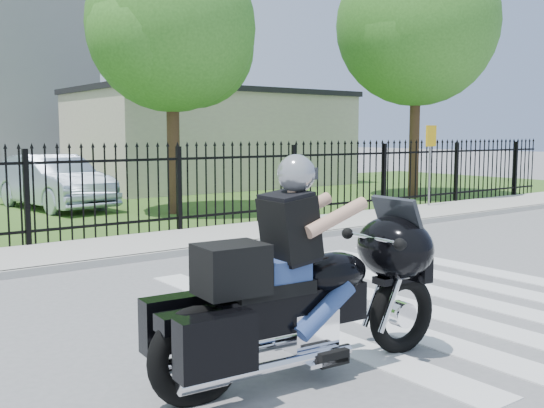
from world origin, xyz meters
TOP-DOWN VIEW (x-y plane):
  - ground at (0.00, 0.00)m, footprint 120.00×120.00m
  - crosswalk at (0.00, 0.00)m, footprint 5.00×5.50m
  - sidewalk at (0.00, 5.00)m, footprint 40.00×2.00m
  - curb at (0.00, 4.00)m, footprint 40.00×0.12m
  - grass_strip at (0.00, 12.00)m, footprint 40.00×12.00m
  - iron_fence at (0.00, 6.00)m, footprint 26.00×0.04m
  - tree_mid at (1.50, 9.00)m, footprint 4.20×4.20m
  - tree_right at (9.50, 8.00)m, footprint 5.00×5.00m
  - building_low at (7.00, 16.00)m, footprint 10.00×6.00m
  - building_low_roof at (7.00, 16.00)m, footprint 10.20×6.20m
  - motorcycle_rider at (-2.87, -1.33)m, footprint 2.93×1.03m
  - parked_car at (-0.61, 11.89)m, footprint 2.14×4.61m
  - traffic_sign at (7.45, 5.69)m, footprint 0.47×0.10m

SIDE VIEW (x-z plane):
  - ground at x=0.00m, z-range 0.00..0.00m
  - crosswalk at x=0.00m, z-range 0.00..0.01m
  - grass_strip at x=0.00m, z-range 0.00..0.02m
  - sidewalk at x=0.00m, z-range 0.00..0.12m
  - curb at x=0.00m, z-range 0.00..0.12m
  - parked_car at x=-0.61m, z-range 0.02..1.48m
  - motorcycle_rider at x=-2.87m, z-range -0.18..1.76m
  - iron_fence at x=0.00m, z-range 0.00..1.80m
  - traffic_sign at x=7.45m, z-range 0.58..2.73m
  - building_low at x=7.00m, z-range 0.00..3.50m
  - building_low_roof at x=7.00m, z-range 3.50..3.70m
  - tree_mid at x=1.50m, z-range 1.28..8.06m
  - tree_right at x=9.50m, z-range 1.44..9.34m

